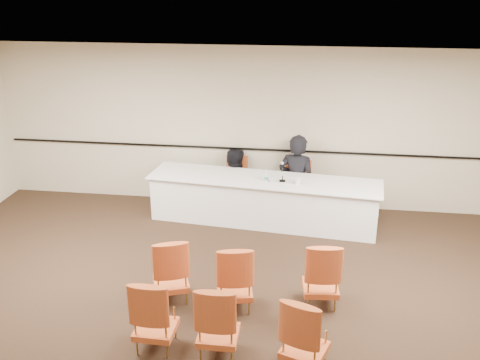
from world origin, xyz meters
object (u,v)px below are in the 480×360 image
panelist_second (233,191)px  panelist_second_chair (233,182)px  coffee_cup (298,181)px  aud_chair_back_right (305,333)px  aud_chair_front_left (170,269)px  aud_chair_front_right (321,273)px  drinking_glass (272,180)px  aud_chair_back_mid (218,319)px  water_bottle (266,175)px  aud_chair_back_left (155,313)px  panelist_main (297,185)px  panel_table (263,200)px  panelist_main_chair (296,187)px  microphone (283,173)px  aud_chair_front_mid (234,276)px

panelist_second → panelist_second_chair: panelist_second is taller
coffee_cup → aud_chair_back_right: size_ratio=0.14×
aud_chair_front_left → aud_chair_front_right: (2.00, 0.17, 0.00)m
drinking_glass → aud_chair_back_right: 3.71m
aud_chair_back_mid → water_bottle: bearing=85.9°
panelist_second_chair → aud_chair_front_right: size_ratio=1.00×
aud_chair_front_left → aud_chair_back_left: 1.00m
panelist_second_chair → coffee_cup: 1.56m
panelist_main → aud_chair_front_left: bearing=79.6°
panel_table → coffee_cup: (0.60, -0.19, 0.47)m
aud_chair_front_right → aud_chair_back_left: (-1.92, -1.17, 0.00)m
drinking_glass → aud_chair_back_left: aud_chair_back_left is taller
aud_chair_back_left → coffee_cup: bearing=67.4°
panelist_main_chair → microphone: size_ratio=3.04×
coffee_cup → aud_chair_front_mid: (-0.72, -2.52, -0.41)m
panelist_main_chair → aud_chair_back_left: size_ratio=1.00×
panelist_second → coffee_cup: (1.24, -0.85, 0.59)m
aud_chair_front_right → aud_chair_back_mid: same height
panelist_main_chair → water_bottle: bearing=-122.8°
panelist_second_chair → aud_chair_back_left: bearing=-87.7°
aud_chair_back_mid → panel_table: bearing=86.8°
aud_chair_front_right → aud_chair_back_right: size_ratio=1.00×
coffee_cup → aud_chair_back_left: size_ratio=0.14×
panel_table → panelist_second: size_ratio=2.43×
panelist_main → microphone: 0.79m
aud_chair_back_left → water_bottle: bearing=75.8°
panelist_main_chair → microphone: (-0.23, -0.61, 0.50)m
microphone → aud_chair_back_left: bearing=-116.7°
drinking_glass → water_bottle: bearing=154.3°
panelist_main → coffee_cup: panelist_main is taller
panel_table → panelist_main_chair: bearing=49.6°
coffee_cup → aud_chair_front_left: (-1.60, -2.45, -0.41)m
panelist_second → aud_chair_front_mid: panelist_second is taller
water_bottle → aud_chair_front_mid: 2.66m
panelist_second_chair → aud_chair_front_mid: (0.52, -3.37, 0.00)m
coffee_cup → aud_chair_back_left: 3.79m
panelist_main → aud_chair_back_mid: (-0.73, -4.19, -0.06)m
panelist_main_chair → drinking_glass: bearing=-114.6°
panelist_second_chair → microphone: (0.97, -0.74, 0.50)m
aud_chair_front_left → aud_chair_back_left: bearing=-106.2°
panelist_main_chair → aud_chair_front_mid: 3.32m
panel_table → water_bottle: size_ratio=19.77×
aud_chair_back_mid → aud_chair_back_right: 1.00m
panelist_second → aud_chair_front_left: 3.33m
microphone → panel_table: bearing=159.3°
panelist_main_chair → aud_chair_front_mid: bearing=-95.9°
panelist_main → aud_chair_back_left: 4.43m
panelist_main → aud_chair_front_right: (0.44, -3.01, -0.06)m
panelist_main → aud_chair_back_right: bearing=109.3°
panel_table → aud_chair_back_left: aud_chair_back_left is taller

